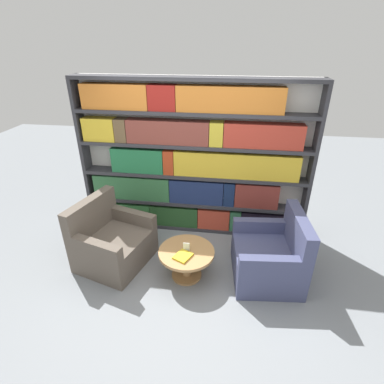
# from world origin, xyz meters

# --- Properties ---
(ground_plane) EXTENTS (14.00, 14.00, 0.00)m
(ground_plane) POSITION_xyz_m (0.00, 0.00, 0.00)
(ground_plane) COLOR gray
(bookshelf) EXTENTS (3.41, 0.30, 2.34)m
(bookshelf) POSITION_xyz_m (-0.02, 1.37, 1.14)
(bookshelf) COLOR silver
(bookshelf) RESTS_ON ground_plane
(armchair_left) EXTENTS (1.04, 1.10, 0.90)m
(armchair_left) POSITION_xyz_m (-0.99, 0.37, 0.30)
(armchair_left) COLOR brown
(armchair_left) RESTS_ON ground_plane
(armchair_right) EXTENTS (0.90, 0.98, 0.90)m
(armchair_right) POSITION_xyz_m (1.13, 0.36, 0.30)
(armchair_right) COLOR #42476B
(armchair_right) RESTS_ON ground_plane
(coffee_table) EXTENTS (0.71, 0.71, 0.41)m
(coffee_table) POSITION_xyz_m (0.07, 0.20, 0.29)
(coffee_table) COLOR #AD7F4C
(coffee_table) RESTS_ON ground_plane
(table_sign) EXTENTS (0.08, 0.06, 0.12)m
(table_sign) POSITION_xyz_m (0.07, 0.20, 0.46)
(table_sign) COLOR black
(table_sign) RESTS_ON coffee_table
(stray_book) EXTENTS (0.25, 0.27, 0.03)m
(stray_book) POSITION_xyz_m (0.05, 0.08, 0.42)
(stray_book) COLOR gold
(stray_book) RESTS_ON coffee_table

